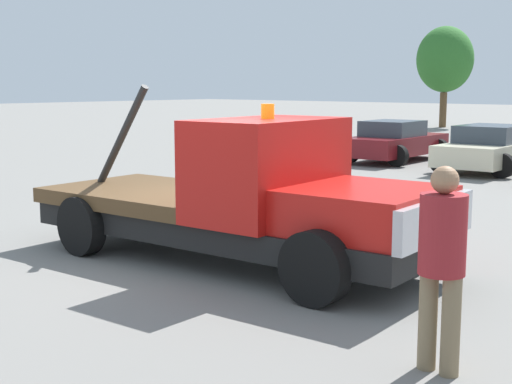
{
  "coord_description": "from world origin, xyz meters",
  "views": [
    {
      "loc": [
        6.85,
        -7.27,
        2.51
      ],
      "look_at": [
        0.5,
        0.0,
        1.05
      ],
      "focal_mm": 50.0,
      "sensor_mm": 36.0,
      "label": 1
    }
  ],
  "objects": [
    {
      "name": "tree_left",
      "position": [
        -12.52,
        31.62,
        3.92
      ],
      "size": [
        3.27,
        3.27,
        5.84
      ],
      "color": "brown",
      "rests_on": "ground"
    },
    {
      "name": "person_near_truck",
      "position": [
        4.12,
        -1.71,
        1.06
      ],
      "size": [
        0.41,
        0.41,
        1.83
      ],
      "rotation": [
        0.0,
        0.0,
        1.53
      ],
      "color": "#847051",
      "rests_on": "ground"
    },
    {
      "name": "tow_truck",
      "position": [
        0.37,
        0.03,
        0.9
      ],
      "size": [
        6.32,
        2.64,
        2.51
      ],
      "rotation": [
        0.0,
        0.0,
        0.07
      ],
      "color": "black",
      "rests_on": "ground"
    },
    {
      "name": "parked_car_maroon",
      "position": [
        -5.09,
        13.35,
        0.65
      ],
      "size": [
        2.53,
        4.47,
        1.34
      ],
      "rotation": [
        0.0,
        0.0,
        1.62
      ],
      "color": "maroon",
      "rests_on": "ground"
    },
    {
      "name": "ground_plane",
      "position": [
        0.0,
        0.0,
        0.0
      ],
      "size": [
        160.0,
        160.0,
        0.0
      ],
      "primitive_type": "plane",
      "color": "gray"
    },
    {
      "name": "parked_car_cream",
      "position": [
        -1.62,
        13.01,
        0.65
      ],
      "size": [
        2.55,
        4.97,
        1.34
      ],
      "rotation": [
        0.0,
        0.0,
        1.61
      ],
      "color": "beige",
      "rests_on": "ground"
    }
  ]
}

